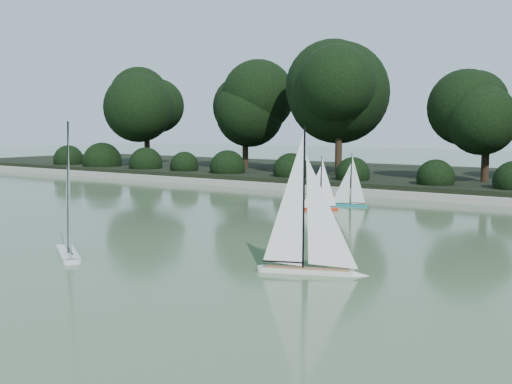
% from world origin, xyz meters
% --- Properties ---
extents(ground, '(80.00, 80.00, 0.00)m').
position_xyz_m(ground, '(0.00, 0.00, 0.00)').
color(ground, '#3D5030').
rests_on(ground, ground).
extents(pond_coping, '(40.00, 0.35, 0.18)m').
position_xyz_m(pond_coping, '(0.00, 9.00, 0.09)').
color(pond_coping, gray).
rests_on(pond_coping, ground).
extents(far_bank, '(40.00, 8.00, 0.30)m').
position_xyz_m(far_bank, '(0.00, 13.00, 0.15)').
color(far_bank, black).
rests_on(far_bank, ground).
extents(tree_line, '(26.31, 3.93, 4.39)m').
position_xyz_m(tree_line, '(1.23, 11.44, 2.64)').
color(tree_line, black).
rests_on(tree_line, ground).
extents(shrub_hedge, '(29.10, 1.10, 1.10)m').
position_xyz_m(shrub_hedge, '(0.00, 9.90, 0.45)').
color(shrub_hedge, black).
rests_on(shrub_hedge, ground).
extents(sailboat_white_a, '(1.28, 0.91, 1.92)m').
position_xyz_m(sailboat_white_a, '(-1.33, 0.03, 0.30)').
color(sailboat_white_a, silver).
rests_on(sailboat_white_a, ground).
extents(sailboat_white_b, '(1.32, 0.69, 1.86)m').
position_xyz_m(sailboat_white_b, '(2.01, 1.02, 0.29)').
color(sailboat_white_b, silver).
rests_on(sailboat_white_b, ground).
extents(sailboat_orange, '(0.72, 0.68, 1.20)m').
position_xyz_m(sailboat_orange, '(-0.85, 5.96, 0.19)').
color(sailboat_orange, red).
rests_on(sailboat_orange, ground).
extents(sailboat_teal, '(0.90, 0.30, 1.23)m').
position_xyz_m(sailboat_teal, '(-0.68, 6.95, 0.19)').
color(sailboat_teal, teal).
rests_on(sailboat_teal, ground).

